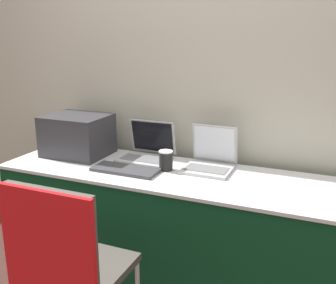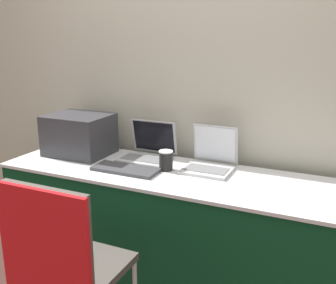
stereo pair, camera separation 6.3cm
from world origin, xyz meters
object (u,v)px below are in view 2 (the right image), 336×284
Objects in this scene: printer at (79,133)px; laptop_left at (148,151)px; laptop_right at (210,160)px; coffee_cup at (166,160)px; external_keyboard at (125,169)px; chair at (60,255)px.

printer is 1.27× the size of laptop_left.
coffee_cup is at bearing -151.67° from laptop_right.
coffee_cup is (-0.24, -0.13, 0.00)m from laptop_right.
chair reaches higher than external_keyboard.
coffee_cup is at bearing -4.85° from printer.
external_keyboard is at bearing -92.67° from laptop_left.
laptop_left is at bearing 142.49° from coffee_cup.
laptop_left reaches higher than coffee_cup.
external_keyboard is at bearing -20.81° from printer.
laptop_right is 0.27m from coffee_cup.
printer reaches higher than laptop_left.
laptop_left reaches higher than external_keyboard.
chair is (0.07, -0.72, -0.17)m from external_keyboard.
printer is 0.70m from coffee_cup.
laptop_left is 1.11× the size of laptop_right.
printer is 0.45× the size of chair.
laptop_right is at bearing 4.42° from printer.
external_keyboard is (-0.46, -0.25, -0.05)m from laptop_right.
printer reaches higher than external_keyboard.
laptop_right is 0.32× the size of chair.
laptop_left is 2.67× the size of coffee_cup.
external_keyboard is 0.44× the size of chair.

